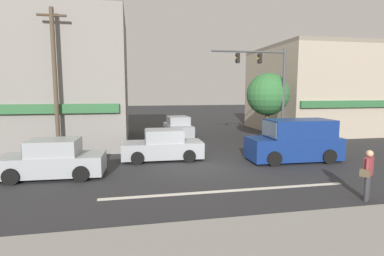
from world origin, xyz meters
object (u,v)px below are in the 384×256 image
(street_tree, at_px, (268,95))
(utility_pole_near_left, at_px, (55,82))
(van_waiting_far, at_px, (295,141))
(traffic_light_mast, at_px, (270,81))
(sedan_crossing_leftbound, at_px, (163,146))
(sedan_crossing_center, at_px, (178,127))
(sedan_approaching_near, at_px, (53,160))
(pedestrian_foreground_with_bag, at_px, (368,172))

(street_tree, xyz_separation_m, utility_pole_near_left, (-12.96, -2.52, 0.70))
(utility_pole_near_left, xyz_separation_m, van_waiting_far, (11.93, -2.93, -3.00))
(street_tree, xyz_separation_m, traffic_light_mast, (-0.52, -1.30, 0.88))
(street_tree, height_order, van_waiting_far, street_tree)
(traffic_light_mast, height_order, sedan_crossing_leftbound, traffic_light_mast)
(sedan_crossing_center, distance_m, sedan_approaching_near, 12.09)
(traffic_light_mast, distance_m, van_waiting_far, 5.25)
(sedan_crossing_leftbound, bearing_deg, van_waiting_far, -13.17)
(van_waiting_far, xyz_separation_m, pedestrian_foreground_with_bag, (-0.69, -5.61, -0.05))
(sedan_crossing_leftbound, bearing_deg, utility_pole_near_left, 165.46)
(utility_pole_near_left, height_order, pedestrian_foreground_with_bag, utility_pole_near_left)
(van_waiting_far, distance_m, pedestrian_foreground_with_bag, 5.65)
(sedan_approaching_near, bearing_deg, pedestrian_foreground_with_bag, -24.55)
(sedan_crossing_leftbound, height_order, pedestrian_foreground_with_bag, pedestrian_foreground_with_bag)
(sedan_crossing_center, relative_size, sedan_approaching_near, 1.00)
(street_tree, bearing_deg, van_waiting_far, -100.66)
(traffic_light_mast, xyz_separation_m, sedan_approaching_near, (-11.83, -4.90, -3.46))
(sedan_crossing_center, distance_m, pedestrian_foreground_with_bag, 15.42)
(utility_pole_near_left, xyz_separation_m, sedan_approaching_near, (0.60, -3.68, -3.29))
(utility_pole_near_left, xyz_separation_m, sedan_crossing_center, (7.33, 6.37, -3.29))
(street_tree, xyz_separation_m, pedestrian_foreground_with_bag, (-1.72, -11.05, -2.35))
(street_tree, distance_m, sedan_approaching_near, 14.06)
(utility_pole_near_left, bearing_deg, sedan_crossing_center, 41.03)
(utility_pole_near_left, relative_size, sedan_crossing_center, 1.85)
(utility_pole_near_left, bearing_deg, sedan_crossing_leftbound, -14.54)
(utility_pole_near_left, distance_m, sedan_approaching_near, 4.97)
(street_tree, relative_size, van_waiting_far, 1.02)
(pedestrian_foreground_with_bag, bearing_deg, utility_pole_near_left, 142.78)
(street_tree, distance_m, sedan_crossing_center, 7.30)
(sedan_crossing_center, bearing_deg, utility_pole_near_left, -138.97)
(sedan_crossing_leftbound, relative_size, pedestrian_foreground_with_bag, 2.48)
(sedan_crossing_leftbound, height_order, sedan_approaching_near, same)
(sedan_crossing_center, bearing_deg, sedan_approaching_near, -123.78)
(utility_pole_near_left, relative_size, traffic_light_mast, 1.24)
(utility_pole_near_left, relative_size, pedestrian_foreground_with_bag, 4.61)
(sedan_approaching_near, xyz_separation_m, van_waiting_far, (11.33, 0.75, 0.29))
(utility_pole_near_left, height_order, sedan_crossing_leftbound, utility_pole_near_left)
(street_tree, distance_m, utility_pole_near_left, 13.22)
(traffic_light_mast, height_order, sedan_approaching_near, traffic_light_mast)
(sedan_crossing_center, distance_m, van_waiting_far, 10.38)
(traffic_light_mast, relative_size, pedestrian_foreground_with_bag, 3.71)
(traffic_light_mast, relative_size, sedan_approaching_near, 1.49)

